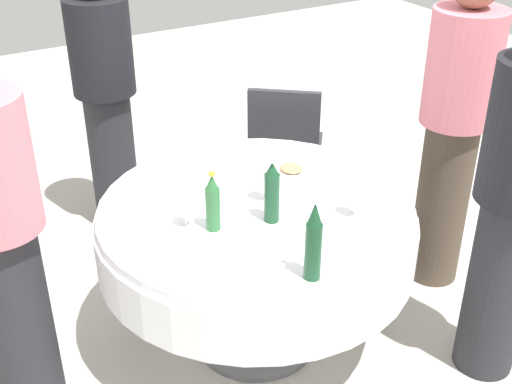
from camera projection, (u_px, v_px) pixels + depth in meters
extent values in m
plane|color=#B7B2A8|center=(256.00, 340.00, 3.19)|extent=(10.00, 10.00, 0.00)
cylinder|color=white|center=(256.00, 209.00, 2.84)|extent=(1.33, 1.33, 0.04)
cylinder|color=white|center=(256.00, 235.00, 2.90)|extent=(1.36, 1.36, 0.22)
cylinder|color=slate|center=(256.00, 299.00, 3.07)|extent=(0.14, 0.14, 0.48)
cylinder|color=slate|center=(256.00, 337.00, 3.18)|extent=(0.56, 0.56, 0.03)
cylinder|color=#194728|center=(313.00, 251.00, 2.33)|extent=(0.06, 0.06, 0.22)
cone|color=#194728|center=(315.00, 214.00, 2.26)|extent=(0.05, 0.05, 0.08)
cylinder|color=silver|center=(316.00, 201.00, 2.23)|extent=(0.03, 0.03, 0.01)
cylinder|color=#194728|center=(272.00, 198.00, 2.67)|extent=(0.06, 0.06, 0.21)
cone|color=#194728|center=(272.00, 168.00, 2.61)|extent=(0.06, 0.06, 0.05)
cylinder|color=silver|center=(272.00, 161.00, 2.59)|extent=(0.03, 0.03, 0.01)
cylinder|color=#2D6B38|center=(213.00, 209.00, 2.62)|extent=(0.06, 0.06, 0.18)
cone|color=#2D6B38|center=(212.00, 182.00, 2.56)|extent=(0.05, 0.05, 0.06)
cylinder|color=gold|center=(212.00, 174.00, 2.55)|extent=(0.03, 0.03, 0.01)
cylinder|color=white|center=(354.00, 215.00, 2.75)|extent=(0.06, 0.06, 0.00)
cylinder|color=white|center=(355.00, 208.00, 2.73)|extent=(0.01, 0.01, 0.07)
cylinder|color=white|center=(356.00, 192.00, 2.70)|extent=(0.06, 0.06, 0.08)
cylinder|color=white|center=(187.00, 225.00, 2.68)|extent=(0.06, 0.06, 0.00)
cylinder|color=white|center=(186.00, 218.00, 2.67)|extent=(0.01, 0.01, 0.06)
cylinder|color=white|center=(185.00, 203.00, 2.63)|extent=(0.06, 0.06, 0.08)
cylinder|color=gold|center=(186.00, 208.00, 2.64)|extent=(0.05, 0.05, 0.03)
cylinder|color=white|center=(266.00, 200.00, 2.86)|extent=(0.06, 0.06, 0.00)
cylinder|color=white|center=(266.00, 191.00, 2.84)|extent=(0.01, 0.01, 0.08)
cylinder|color=white|center=(266.00, 176.00, 2.80)|extent=(0.07, 0.07, 0.06)
cylinder|color=white|center=(143.00, 212.00, 2.76)|extent=(0.24, 0.24, 0.02)
cylinder|color=white|center=(291.00, 172.00, 3.07)|extent=(0.25, 0.25, 0.02)
ellipsoid|color=tan|center=(291.00, 168.00, 3.06)|extent=(0.11, 0.10, 0.02)
cube|color=silver|center=(200.00, 191.00, 2.92)|extent=(0.04, 0.18, 0.00)
cube|color=silver|center=(317.00, 206.00, 2.81)|extent=(0.18, 0.02, 0.00)
cylinder|color=#26262B|center=(113.00, 161.00, 3.89)|extent=(0.26, 0.26, 0.84)
cylinder|color=black|center=(100.00, 47.00, 3.56)|extent=(0.34, 0.34, 0.51)
cylinder|color=#26262B|center=(18.00, 317.00, 2.69)|extent=(0.26, 0.26, 0.84)
cylinder|color=#4C3F33|center=(442.00, 202.00, 3.43)|extent=(0.26, 0.26, 0.89)
cylinder|color=#D8727F|center=(463.00, 68.00, 3.08)|extent=(0.34, 0.34, 0.54)
cylinder|color=#26262B|center=(498.00, 286.00, 2.85)|extent=(0.26, 0.26, 0.85)
cube|color=#2D2D33|center=(287.00, 147.00, 3.99)|extent=(0.56, 0.56, 0.04)
cube|color=#2D2D33|center=(284.00, 127.00, 3.73)|extent=(0.28, 0.34, 0.42)
cylinder|color=gray|center=(316.00, 171.00, 4.23)|extent=(0.03, 0.03, 0.43)
cylinder|color=gray|center=(262.00, 167.00, 4.27)|extent=(0.03, 0.03, 0.43)
cylinder|color=gray|center=(311.00, 198.00, 3.93)|extent=(0.03, 0.03, 0.43)
cylinder|color=gray|center=(254.00, 193.00, 3.98)|extent=(0.03, 0.03, 0.43)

